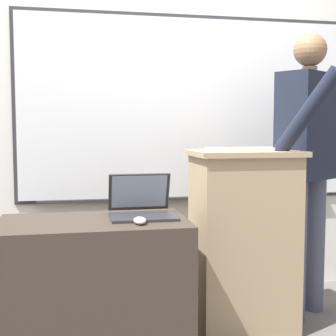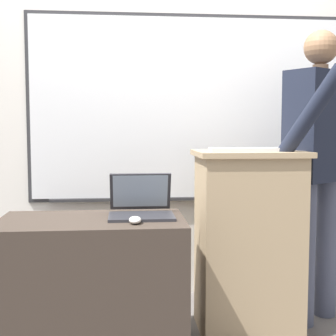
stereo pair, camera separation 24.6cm
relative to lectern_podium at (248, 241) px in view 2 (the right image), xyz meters
The scene contains 7 objects.
back_wall 1.23m from the lectern_podium, 123.14° to the left, with size 6.40×0.17×2.87m.
lectern_podium is the anchor object (origin of this frame).
side_desk 0.91m from the lectern_podium, 165.86° to the right, with size 0.94×0.53×0.71m.
person_presenter 0.67m from the lectern_podium, 12.65° to the left, with size 0.60×0.74×1.74m.
laptop 0.68m from the lectern_podium, 167.27° to the right, with size 0.34×0.32×0.22m.
wireless_keyboard 0.53m from the lectern_podium, 98.00° to the right, with size 0.45×0.11×0.02m.
computer_mouse_by_laptop 0.77m from the lectern_podium, 151.68° to the right, with size 0.06×0.10×0.03m.
Camera 2 is at (-0.22, -2.04, 1.17)m, focal length 50.00 mm.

